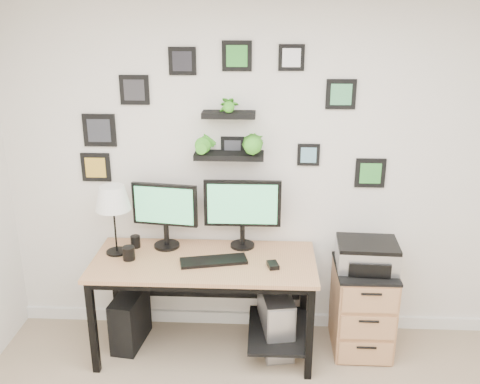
# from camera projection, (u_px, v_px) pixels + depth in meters

# --- Properties ---
(room) EXTENTS (4.00, 4.00, 4.00)m
(room) POSITION_uv_depth(u_px,v_px,m) (267.00, 318.00, 4.37)
(room) COLOR tan
(room) RESTS_ON ground
(desk) EXTENTS (1.60, 0.70, 0.75)m
(desk) POSITION_uv_depth(u_px,v_px,m) (210.00, 273.00, 3.90)
(desk) COLOR tan
(desk) RESTS_ON ground
(monitor_left) EXTENTS (0.49, 0.22, 0.50)m
(monitor_left) POSITION_uv_depth(u_px,v_px,m) (165.00, 211.00, 3.93)
(monitor_left) COLOR black
(monitor_left) RESTS_ON desk
(monitor_right) EXTENTS (0.57, 0.18, 0.53)m
(monitor_right) POSITION_uv_depth(u_px,v_px,m) (242.00, 208.00, 3.93)
(monitor_right) COLOR black
(monitor_right) RESTS_ON desk
(keyboard) EXTENTS (0.49, 0.25, 0.02)m
(keyboard) POSITION_uv_depth(u_px,v_px,m) (214.00, 261.00, 3.78)
(keyboard) COLOR black
(keyboard) RESTS_ON desk
(mouse) EXTENTS (0.09, 0.12, 0.03)m
(mouse) POSITION_uv_depth(u_px,v_px,m) (273.00, 265.00, 3.72)
(mouse) COLOR black
(mouse) RESTS_ON desk
(table_lamp) EXTENTS (0.25, 0.25, 0.52)m
(table_lamp) POSITION_uv_depth(u_px,v_px,m) (113.00, 200.00, 3.80)
(table_lamp) COLOR black
(table_lamp) RESTS_ON desk
(mug) EXTENTS (0.09, 0.09, 0.10)m
(mug) POSITION_uv_depth(u_px,v_px,m) (129.00, 253.00, 3.82)
(mug) COLOR black
(mug) RESTS_ON desk
(pen_cup) EXTENTS (0.07, 0.07, 0.09)m
(pen_cup) POSITION_uv_depth(u_px,v_px,m) (135.00, 242.00, 4.01)
(pen_cup) COLOR black
(pen_cup) RESTS_ON desk
(pc_tower_black) EXTENTS (0.24, 0.43, 0.41)m
(pc_tower_black) POSITION_uv_depth(u_px,v_px,m) (130.00, 319.00, 4.08)
(pc_tower_black) COLOR black
(pc_tower_black) RESTS_ON ground
(pc_tower_grey) EXTENTS (0.29, 0.50, 0.47)m
(pc_tower_grey) POSITION_uv_depth(u_px,v_px,m) (276.00, 320.00, 4.02)
(pc_tower_grey) COLOR gray
(pc_tower_grey) RESTS_ON ground
(file_cabinet) EXTENTS (0.43, 0.53, 0.67)m
(file_cabinet) POSITION_uv_depth(u_px,v_px,m) (362.00, 307.00, 4.00)
(file_cabinet) COLOR tan
(file_cabinet) RESTS_ON ground
(printer) EXTENTS (0.44, 0.37, 0.19)m
(printer) POSITION_uv_depth(u_px,v_px,m) (367.00, 255.00, 3.86)
(printer) COLOR silver
(printer) RESTS_ON file_cabinet
(wall_decor) EXTENTS (2.26, 0.18, 1.05)m
(wall_decor) POSITION_uv_depth(u_px,v_px,m) (227.00, 126.00, 3.80)
(wall_decor) COLOR black
(wall_decor) RESTS_ON ground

